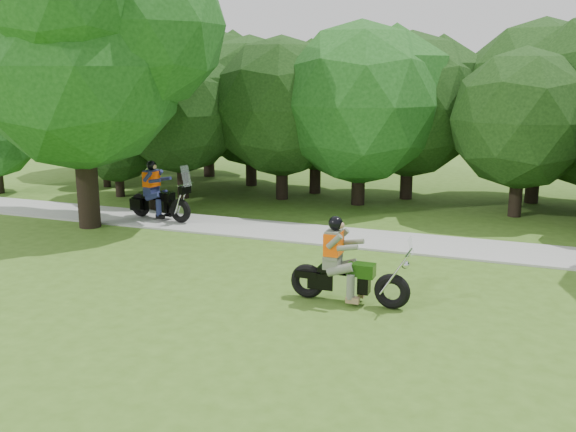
# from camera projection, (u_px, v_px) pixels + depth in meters

# --- Properties ---
(ground) EXTENTS (100.00, 100.00, 0.00)m
(ground) POSITION_uv_depth(u_px,v_px,m) (359.00, 363.00, 10.98)
(ground) COLOR #3E611B
(ground) RESTS_ON ground
(walkway) EXTENTS (60.00, 2.20, 0.06)m
(walkway) POSITION_uv_depth(u_px,v_px,m) (429.00, 245.00, 18.28)
(walkway) COLOR #9D9D97
(walkway) RESTS_ON ground
(tree_line) EXTENTS (38.99, 11.62, 7.01)m
(tree_line) POSITION_uv_depth(u_px,v_px,m) (471.00, 108.00, 23.25)
(tree_line) COLOR black
(tree_line) RESTS_ON ground
(big_tree_west) EXTENTS (8.64, 6.56, 9.96)m
(big_tree_west) POSITION_uv_depth(u_px,v_px,m) (84.00, 41.00, 19.56)
(big_tree_west) COLOR black
(big_tree_west) RESTS_ON ground
(chopper_motorcycle) EXTENTS (2.65, 0.71, 1.90)m
(chopper_motorcycle) POSITION_uv_depth(u_px,v_px,m) (343.00, 271.00, 13.70)
(chopper_motorcycle) COLOR black
(chopper_motorcycle) RESTS_ON ground
(touring_motorcycle) EXTENTS (2.54, 1.07, 1.95)m
(touring_motorcycle) POSITION_uv_depth(u_px,v_px,m) (156.00, 198.00, 21.18)
(touring_motorcycle) COLOR black
(touring_motorcycle) RESTS_ON walkway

